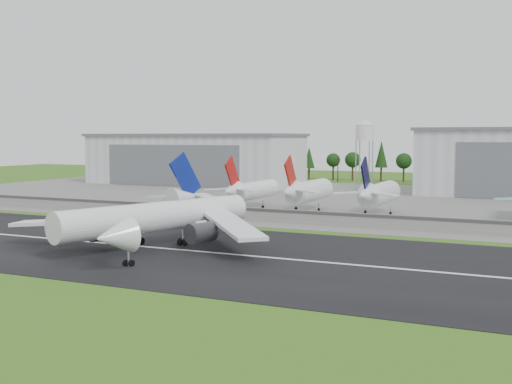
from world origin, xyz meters
The scene contains 13 objects.
ground centered at (0.00, 0.00, 0.00)m, with size 600.00×600.00×0.00m, color #355E16.
runway centered at (0.00, 10.00, 0.05)m, with size 320.00×60.00×0.10m, color black.
runway_centerline centered at (0.00, 10.00, 0.11)m, with size 220.00×1.00×0.02m, color white.
apron centered at (0.00, 120.00, 0.05)m, with size 320.00×150.00×0.10m, color slate.
blast_fence centered at (0.00, 54.99, 1.81)m, with size 240.00×0.61×3.50m.
hangar_west centered at (-80.00, 164.92, 11.63)m, with size 97.00×44.00×23.20m.
water_tower centered at (-5.00, 185.00, 24.55)m, with size 8.40×8.40×29.40m.
utility_poles centered at (0.00, 200.00, 0.00)m, with size 230.00×3.00×12.00m, color black, non-canonical shape.
treeline centered at (0.00, 215.00, 0.00)m, with size 320.00×16.00×22.00m, color black, non-canonical shape.
main_airliner centered at (1.93, 9.59, 4.89)m, with size 54.27×57.71×18.17m.
parked_jet_red_a centered at (-9.71, 76.53, 6.01)m, with size 7.36×31.29×16.51m.
parked_jet_red_b centered at (7.86, 76.59, 6.35)m, with size 7.36×31.29×16.87m.
parked_jet_navy centered at (28.46, 76.58, 6.32)m, with size 7.36×31.29×16.84m.
Camera 1 is at (71.85, -94.32, 21.81)m, focal length 45.00 mm.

